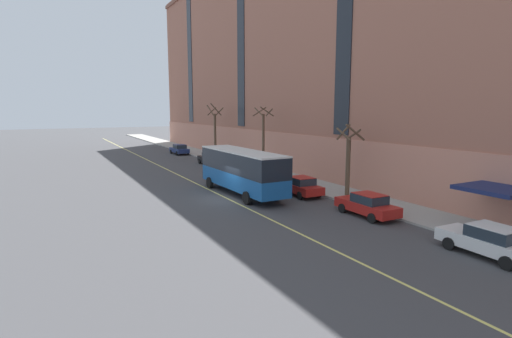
% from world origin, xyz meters
% --- Properties ---
extents(ground_plane, '(260.00, 260.00, 0.00)m').
position_xyz_m(ground_plane, '(0.00, 0.00, 0.00)').
color(ground_plane, '#424244').
extents(sidewalk, '(4.17, 160.00, 0.15)m').
position_xyz_m(sidewalk, '(8.97, 3.00, 0.07)').
color(sidewalk, '#9E9B93').
rests_on(sidewalk, ground).
extents(apartment_facade, '(15.20, 110.00, 27.90)m').
position_xyz_m(apartment_facade, '(17.03, -0.00, 13.94)').
color(apartment_facade, '#A36651').
rests_on(apartment_facade, ground).
extents(city_bus, '(3.04, 11.11, 3.69)m').
position_xyz_m(city_bus, '(1.41, 0.93, 2.14)').
color(city_bus, '#19569E').
rests_on(city_bus, ground).
extents(parked_car_white_1, '(2.08, 4.73, 1.56)m').
position_xyz_m(parked_car_white_1, '(5.76, -17.38, 0.78)').
color(parked_car_white_1, silver).
rests_on(parked_car_white_1, ground).
extents(parked_car_black_2, '(2.08, 4.70, 1.56)m').
position_xyz_m(parked_car_black_2, '(5.74, 18.94, 0.78)').
color(parked_car_black_2, black).
rests_on(parked_car_black_2, ground).
extents(parked_car_red_3, '(2.11, 4.60, 1.56)m').
position_xyz_m(parked_car_red_3, '(5.54, -1.61, 0.78)').
color(parked_car_red_3, '#B21E19').
rests_on(parked_car_red_3, ground).
extents(parked_car_red_4, '(1.99, 4.44, 1.56)m').
position_xyz_m(parked_car_red_4, '(5.61, 5.22, 0.78)').
color(parked_car_red_4, '#B21E19').
rests_on(parked_car_red_4, ground).
extents(parked_car_navy_5, '(2.10, 4.53, 1.56)m').
position_xyz_m(parked_car_navy_5, '(5.78, 32.00, 0.78)').
color(parked_car_navy_5, navy).
rests_on(parked_car_navy_5, ground).
extents(parked_car_red_6, '(1.96, 4.63, 1.56)m').
position_xyz_m(parked_car_red_6, '(5.76, -9.11, 0.78)').
color(parked_car_red_6, '#B21E19').
rests_on(parked_car_red_6, ground).
extents(street_tree_mid_block, '(1.79, 1.79, 5.80)m').
position_xyz_m(street_tree_mid_block, '(8.57, -3.88, 3.11)').
color(street_tree_mid_block, brown).
rests_on(street_tree_mid_block, sidewalk).
extents(street_tree_far_uptown, '(1.72, 1.79, 7.16)m').
position_xyz_m(street_tree_far_uptown, '(8.59, 10.12, 3.94)').
color(street_tree_far_uptown, brown).
rests_on(street_tree_far_uptown, sidewalk).
extents(street_tree_far_downtown, '(2.09, 2.05, 7.69)m').
position_xyz_m(street_tree_far_downtown, '(8.57, 24.10, 3.99)').
color(street_tree_far_downtown, brown).
rests_on(street_tree_far_downtown, sidewalk).
extents(fire_hydrant, '(0.42, 0.24, 0.72)m').
position_xyz_m(fire_hydrant, '(7.38, 11.88, 0.49)').
color(fire_hydrant, red).
rests_on(fire_hydrant, sidewalk).
extents(lane_centerline, '(0.16, 140.00, 0.01)m').
position_xyz_m(lane_centerline, '(-0.29, 3.00, 0.00)').
color(lane_centerline, '#E0D66B').
rests_on(lane_centerline, ground).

